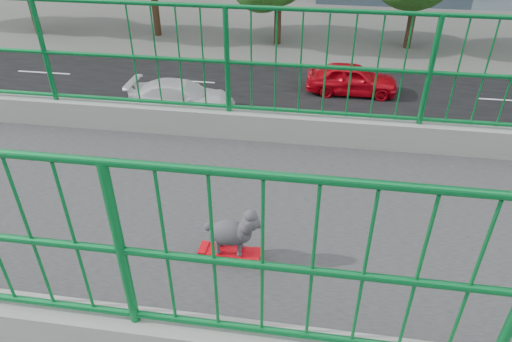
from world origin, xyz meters
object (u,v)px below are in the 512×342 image
object	(u,v)px
poodle	(232,231)
car_3	(182,97)
skateboard	(230,252)
car_6	(367,196)
car_4	(352,79)
car_1	(452,202)
car_0	(198,248)

from	to	relation	value
poodle	car_3	distance (m)	18.28
skateboard	poodle	distance (m)	0.22
skateboard	car_6	bearing A→B (deg)	167.85
car_4	car_6	world-z (taller)	car_4
skateboard	car_1	world-z (taller)	skateboard
skateboard	car_4	distance (m)	20.41
car_6	skateboard	bearing A→B (deg)	-13.48
car_1	car_4	size ratio (longest dim) A/B	1.05
car_0	car_6	size ratio (longest dim) A/B	0.89
car_1	car_6	size ratio (longest dim) A/B	0.88
car_0	car_1	xyz separation A→B (m)	(-3.20, 7.26, -0.04)
poodle	car_1	xyz separation A→B (m)	(-9.70, 4.87, -6.51)
car_3	skateboard	bearing A→B (deg)	-160.83
car_3	car_6	size ratio (longest dim) A/B	0.93
car_4	skateboard	bearing A→B (deg)	173.95
car_6	car_4	bearing A→B (deg)	-178.32
skateboard	car_4	size ratio (longest dim) A/B	0.11
poodle	car_4	distance (m)	20.47
car_0	car_1	world-z (taller)	car_0
car_0	car_3	distance (m)	10.13
car_6	poodle	bearing A→B (deg)	-13.34
skateboard	car_3	bearing A→B (deg)	-159.51
car_0	car_4	bearing A→B (deg)	161.00
skateboard	car_4	world-z (taller)	skateboard
skateboard	car_4	xyz separation A→B (m)	(-19.30, 2.04, -6.30)
skateboard	car_3	world-z (taller)	skateboard
poodle	car_4	xyz separation A→B (m)	(-19.30, 2.02, -6.52)
car_0	car_6	world-z (taller)	car_0
car_3	car_6	distance (m)	10.18
car_4	car_0	bearing A→B (deg)	161.00
skateboard	car_6	xyz separation A→B (m)	(-9.70, 2.33, -6.33)
poodle	car_3	world-z (taller)	poodle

